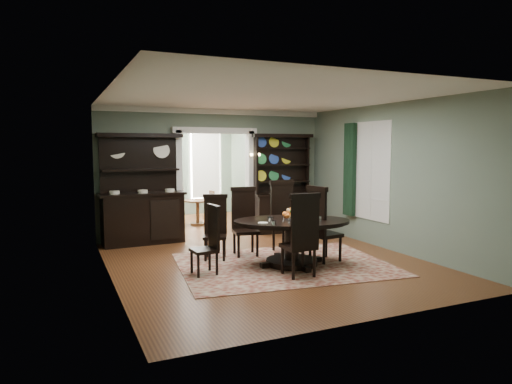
# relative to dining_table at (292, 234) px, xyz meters

# --- Properties ---
(room) EXTENTS (5.51, 6.01, 3.01)m
(room) POSITION_rel_dining_table_xyz_m (-0.32, 0.32, 1.01)
(room) COLOR brown
(room) RESTS_ON ground
(parlor) EXTENTS (3.51, 3.50, 3.01)m
(parlor) POSITION_rel_dining_table_xyz_m (-0.32, 5.81, 0.95)
(parlor) COLOR brown
(parlor) RESTS_ON ground
(doorway_trim) EXTENTS (2.08, 0.25, 2.57)m
(doorway_trim) POSITION_rel_dining_table_xyz_m (-0.32, 3.28, 1.05)
(doorway_trim) COLOR silver
(doorway_trim) RESTS_ON floor
(right_window) EXTENTS (0.15, 1.47, 2.12)m
(right_window) POSITION_rel_dining_table_xyz_m (2.38, 1.21, 1.03)
(right_window) COLOR white
(right_window) RESTS_ON wall_right
(wall_sconce) EXTENTS (0.27, 0.21, 0.21)m
(wall_sconce) POSITION_rel_dining_table_xyz_m (0.63, 3.13, 1.32)
(wall_sconce) COLOR #B58930
(wall_sconce) RESTS_ON back_wall_right
(rug) EXTENTS (3.99, 3.21, 0.01)m
(rug) POSITION_rel_dining_table_xyz_m (-0.12, 0.07, -0.56)
(rug) COLOR maroon
(rug) RESTS_ON floor
(dining_table) EXTENTS (2.43, 2.43, 0.82)m
(dining_table) POSITION_rel_dining_table_xyz_m (0.00, 0.00, 0.00)
(dining_table) COLOR black
(dining_table) RESTS_ON rug
(centerpiece) EXTENTS (1.32, 0.85, 0.22)m
(centerpiece) POSITION_rel_dining_table_xyz_m (-0.02, 0.01, 0.31)
(centerpiece) COLOR silver
(centerpiece) RESTS_ON dining_table
(chair_far_left) EXTENTS (0.58, 0.57, 1.22)m
(chair_far_left) POSITION_rel_dining_table_xyz_m (-1.08, 1.04, 0.07)
(chair_far_left) COLOR black
(chair_far_left) RESTS_ON rug
(chair_far_mid) EXTENTS (0.56, 0.54, 1.33)m
(chair_far_mid) POSITION_rel_dining_table_xyz_m (-0.46, 1.12, 0.13)
(chair_far_mid) COLOR black
(chair_far_mid) RESTS_ON rug
(chair_far_right) EXTENTS (0.56, 0.53, 1.44)m
(chair_far_right) POSITION_rel_dining_table_xyz_m (0.40, 1.08, 0.19)
(chair_far_right) COLOR black
(chair_far_right) RESTS_ON rug
(chair_end_left) EXTENTS (0.43, 0.45, 1.16)m
(chair_end_left) POSITION_rel_dining_table_xyz_m (-1.52, 0.05, 0.04)
(chair_end_left) COLOR black
(chair_end_left) RESTS_ON rug
(chair_end_right) EXTENTS (0.56, 0.59, 1.41)m
(chair_end_right) POSITION_rel_dining_table_xyz_m (0.59, -0.01, 0.17)
(chair_end_right) COLOR black
(chair_end_right) RESTS_ON rug
(chair_near) EXTENTS (0.53, 0.49, 1.39)m
(chair_near) POSITION_rel_dining_table_xyz_m (-0.23, -0.77, 0.16)
(chair_near) COLOR black
(chair_near) RESTS_ON rug
(sideboard) EXTENTS (1.86, 0.73, 2.41)m
(sideboard) POSITION_rel_dining_table_xyz_m (-2.10, 3.00, 0.27)
(sideboard) COLOR black
(sideboard) RESTS_ON floor
(welsh_dresser) EXTENTS (1.60, 0.69, 2.43)m
(welsh_dresser) POSITION_rel_dining_table_xyz_m (1.36, 3.02, 0.31)
(welsh_dresser) COLOR black
(welsh_dresser) RESTS_ON floor
(parlor_table) EXTENTS (0.74, 0.74, 0.68)m
(parlor_table) POSITION_rel_dining_table_xyz_m (-0.31, 4.80, -0.13)
(parlor_table) COLOR #562D18
(parlor_table) RESTS_ON parlor_floor
(parlor_chair_left) EXTENTS (0.46, 0.45, 0.99)m
(parlor_chair_left) POSITION_rel_dining_table_xyz_m (-0.75, 5.16, -0.04)
(parlor_chair_left) COLOR #562D18
(parlor_chair_left) RESTS_ON parlor_floor
(parlor_chair_right) EXTENTS (0.39, 0.38, 0.90)m
(parlor_chair_right) POSITION_rel_dining_table_xyz_m (0.25, 4.96, -0.09)
(parlor_chair_right) COLOR #562D18
(parlor_chair_right) RESTS_ON parlor_floor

